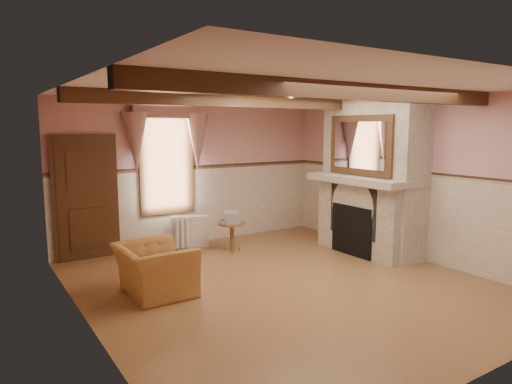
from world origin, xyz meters
TOP-DOWN VIEW (x-y plane):
  - floor at (0.00, 0.00)m, footprint 5.50×6.00m
  - ceiling at (0.00, 0.00)m, footprint 5.50×6.00m
  - wall_back at (0.00, 3.00)m, footprint 5.50×0.02m
  - wall_front at (0.00, -3.00)m, footprint 5.50×0.02m
  - wall_left at (-2.75, 0.00)m, footprint 0.02×6.00m
  - wall_right at (2.75, 0.00)m, footprint 0.02×6.00m
  - wainscot at (0.00, 0.00)m, footprint 5.50×6.00m
  - chair_rail at (0.00, 0.00)m, footprint 5.50×6.00m
  - firebox at (2.00, 0.60)m, footprint 0.20×0.95m
  - armchair at (-1.74, 0.67)m, footprint 0.93×1.07m
  - side_table at (0.24, 1.97)m, footprint 0.69×0.69m
  - book_stack at (0.22, 1.95)m, footprint 0.35×0.39m
  - radiator at (-0.26, 2.70)m, footprint 0.72×0.42m
  - bowl at (2.24, 0.83)m, footprint 0.34×0.34m
  - mantel_clock at (2.24, 1.40)m, footprint 0.14×0.24m
  - oil_lamp at (2.24, 0.95)m, footprint 0.11×0.11m
  - candle_red at (2.24, -0.21)m, footprint 0.06×0.06m
  - jar_yellow at (2.24, 0.09)m, footprint 0.06×0.06m
  - fireplace at (2.42, 0.60)m, footprint 0.85×2.00m
  - mantel at (2.24, 0.60)m, footprint 1.05×2.05m
  - overmantel_mirror at (2.06, 0.60)m, footprint 0.06×1.44m
  - door at (-2.10, 2.94)m, footprint 1.10×0.10m
  - window at (-0.60, 2.97)m, footprint 1.06×0.08m
  - window_drapes at (-0.60, 2.88)m, footprint 1.30×0.14m
  - ceiling_beam_front at (0.00, -1.20)m, footprint 5.50×0.18m
  - ceiling_beam_back at (0.00, 1.20)m, footprint 5.50×0.18m

SIDE VIEW (x-z plane):
  - floor at x=0.00m, z-range -0.01..0.01m
  - side_table at x=0.24m, z-range 0.00..0.55m
  - radiator at x=-0.26m, z-range 0.00..0.60m
  - armchair at x=-1.74m, z-range 0.00..0.69m
  - firebox at x=2.00m, z-range 0.00..0.90m
  - book_stack at x=0.22m, z-range 0.55..0.75m
  - wainscot at x=0.00m, z-range 0.00..1.50m
  - door at x=-2.10m, z-range 0.00..2.10m
  - mantel at x=2.24m, z-range 1.30..1.42m
  - wall_back at x=0.00m, z-range 0.00..2.80m
  - wall_front at x=0.00m, z-range 0.00..2.80m
  - wall_left at x=-2.75m, z-range 0.00..2.80m
  - wall_right at x=2.75m, z-range 0.00..2.80m
  - fireplace at x=2.42m, z-range 0.00..2.80m
  - bowl at x=2.24m, z-range 1.42..1.50m
  - jar_yellow at x=2.24m, z-range 1.42..1.54m
  - chair_rail at x=0.00m, z-range 1.46..1.54m
  - candle_red at x=2.24m, z-range 1.42..1.58m
  - mantel_clock at x=2.24m, z-range 1.42..1.62m
  - oil_lamp at x=2.24m, z-range 1.42..1.70m
  - window at x=-0.60m, z-range 0.64..2.66m
  - overmantel_mirror at x=2.06m, z-range 1.45..2.49m
  - window_drapes at x=-0.60m, z-range 1.55..2.95m
  - ceiling_beam_front at x=0.00m, z-range 2.60..2.80m
  - ceiling_beam_back at x=0.00m, z-range 2.60..2.80m
  - ceiling at x=0.00m, z-range 2.79..2.80m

